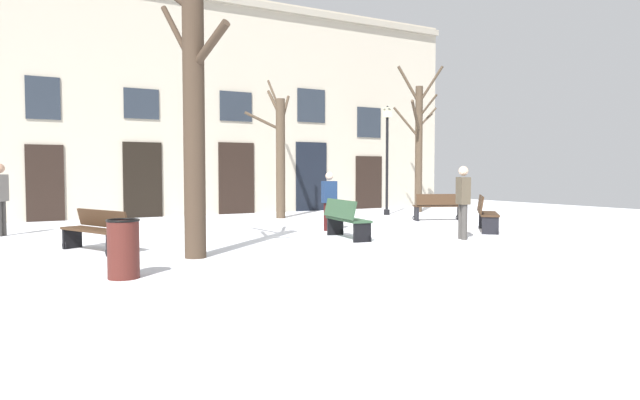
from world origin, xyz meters
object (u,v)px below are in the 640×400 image
object	(u,v)px
bench_back_to_back_left	(346,219)
person_strolling	(463,199)
bench_back_to_back_right	(439,206)
person_crossing_plaza	(329,199)
bench_far_corner	(486,213)
tree_near_facade	(280,152)
person_by_shop_door	(0,196)
tree_foreground	(419,141)
streetlamp	(387,149)
litter_bin	(123,249)
tree_center	(193,107)
bench_by_litter_bin	(96,230)

from	to	relation	value
bench_back_to_back_left	person_strolling	xyz separation A→B (m)	(2.33, -1.48, 0.49)
bench_back_to_back_right	person_crossing_plaza	world-z (taller)	person_crossing_plaza
bench_far_corner	person_crossing_plaza	size ratio (longest dim) A/B	0.97
person_crossing_plaza	person_strolling	size ratio (longest dim) A/B	0.92
tree_near_facade	bench_far_corner	distance (m)	7.39
person_crossing_plaza	person_by_shop_door	size ratio (longest dim) A/B	0.88
tree_foreground	person_strolling	world-z (taller)	tree_foreground
bench_back_to_back_left	person_strolling	size ratio (longest dim) A/B	1.00
tree_foreground	streetlamp	world-z (taller)	tree_foreground
tree_foreground	litter_bin	xyz separation A→B (m)	(-12.57, -8.45, -2.33)
tree_near_facade	bench_back_to_back_left	xyz separation A→B (m)	(-1.13, -6.05, -1.77)
tree_center	tree_near_facade	bearing A→B (deg)	54.38
bench_back_to_back_left	litter_bin	bearing A→B (deg)	122.36
streetlamp	bench_far_corner	xyz separation A→B (m)	(-1.01, -5.83, -1.95)
bench_back_to_back_right	person_crossing_plaza	bearing A→B (deg)	33.66
tree_center	person_crossing_plaza	xyz separation A→B (m)	(4.54, 2.80, -1.91)
bench_back_to_back_left	person_by_shop_door	size ratio (longest dim) A/B	0.97
tree_foreground	tree_near_facade	distance (m)	5.96
person_crossing_plaza	bench_back_to_back_left	bearing A→B (deg)	76.42
tree_foreground	streetlamp	distance (m)	2.04
tree_center	litter_bin	distance (m)	3.12
tree_center	bench_by_litter_bin	xyz separation A→B (m)	(-1.49, 1.76, -2.34)
litter_bin	streetlamp	bearing A→B (deg)	36.53
tree_center	person_crossing_plaza	bearing A→B (deg)	31.66
tree_near_facade	person_strolling	bearing A→B (deg)	-80.97
bench_far_corner	person_strolling	world-z (taller)	person_strolling
bench_back_to_back_right	person_strolling	xyz separation A→B (m)	(-2.85, -4.05, 0.50)
person_crossing_plaza	bench_back_to_back_right	bearing A→B (deg)	-165.17
person_crossing_plaza	person_by_shop_door	distance (m)	8.24
litter_bin	tree_foreground	bearing A→B (deg)	33.90
tree_near_facade	bench_back_to_back_right	world-z (taller)	tree_near_facade
streetlamp	person_crossing_plaza	xyz separation A→B (m)	(-4.59, -3.65, -1.57)
bench_back_to_back_left	person_by_shop_door	bearing A→B (deg)	64.79
litter_bin	bench_back_to_back_left	bearing A→B (deg)	24.68
person_strolling	tree_near_facade	bearing A→B (deg)	30.10
person_strolling	tree_foreground	bearing A→B (deg)	-11.56
bench_back_to_back_right	bench_by_litter_bin	size ratio (longest dim) A/B	0.93
litter_bin	bench_by_litter_bin	distance (m)	3.19
person_strolling	person_by_shop_door	world-z (taller)	person_by_shop_door
bench_by_litter_bin	bench_far_corner	bearing A→B (deg)	60.04
bench_back_to_back_right	streetlamp	bearing A→B (deg)	-66.15
tree_foreground	person_crossing_plaza	distance (m)	8.00
tree_foreground	streetlamp	size ratio (longest dim) A/B	1.43
person_by_shop_door	tree_foreground	bearing A→B (deg)	127.90
tree_near_facade	litter_bin	size ratio (longest dim) A/B	5.37
tree_foreground	tree_center	world-z (taller)	tree_foreground
bench_by_litter_bin	bench_back_to_back_left	distance (m)	5.52
tree_foreground	bench_back_to_back_left	xyz separation A→B (m)	(-7.06, -5.92, -2.30)
streetlamp	person_crossing_plaza	world-z (taller)	streetlamp
tree_foreground	bench_back_to_back_right	xyz separation A→B (m)	(-1.89, -3.35, -2.31)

